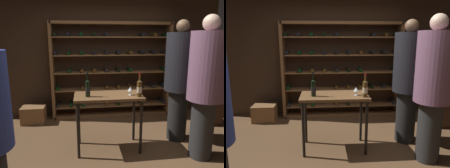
{
  "view_description": "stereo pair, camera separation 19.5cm",
  "coord_description": "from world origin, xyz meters",
  "views": [
    {
      "loc": [
        -0.48,
        -2.83,
        1.74
      ],
      "look_at": [
        -0.06,
        0.29,
        1.07
      ],
      "focal_mm": 33.7,
      "sensor_mm": 36.0,
      "label": 1
    },
    {
      "loc": [
        -0.29,
        -2.85,
        1.74
      ],
      "look_at": [
        -0.06,
        0.29,
        1.07
      ],
      "focal_mm": 33.7,
      "sensor_mm": 36.0,
      "label": 2
    }
  ],
  "objects": [
    {
      "name": "wine_crate",
      "position": [
        -1.56,
        1.57,
        0.18
      ],
      "size": [
        0.48,
        0.34,
        0.36
      ],
      "primitive_type": "cube",
      "rotation": [
        0.0,
        0.0,
        -0.01
      ],
      "color": "brown",
      "rests_on": "ground"
    },
    {
      "name": "person_guest_plum_blouse",
      "position": [
        1.12,
        0.47,
        1.13
      ],
      "size": [
        0.5,
        0.5,
        2.05
      ],
      "rotation": [
        0.0,
        0.0,
        -1.49
      ],
      "color": "black",
      "rests_on": "ground"
    },
    {
      "name": "wine_bottle_gold_foil",
      "position": [
        0.33,
        0.12,
        1.03
      ],
      "size": [
        0.08,
        0.08,
        0.35
      ],
      "color": "#4C3314",
      "rests_on": "tasting_table"
    },
    {
      "name": "wine_rack",
      "position": [
        0.15,
        1.81,
        1.06
      ],
      "size": [
        2.66,
        0.32,
        2.11
      ],
      "color": "brown",
      "rests_on": "ground"
    },
    {
      "name": "ground_plane",
      "position": [
        0.0,
        0.0,
        0.0
      ],
      "size": [
        10.04,
        10.04,
        0.0
      ],
      "primitive_type": "plane",
      "color": "brown"
    },
    {
      "name": "tasting_table",
      "position": [
        -0.12,
        0.29,
        0.78
      ],
      "size": [
        1.04,
        0.56,
        0.9
      ],
      "color": "brown",
      "rests_on": "ground"
    },
    {
      "name": "wine_bottle_amber_reserve",
      "position": [
        -0.43,
        0.23,
        1.03
      ],
      "size": [
        0.08,
        0.08,
        0.37
      ],
      "color": "black",
      "rests_on": "tasting_table"
    },
    {
      "name": "display_cabinet",
      "position": [
        2.1,
        1.07,
        0.91
      ],
      "size": [
        0.44,
        0.36,
        1.81
      ],
      "primitive_type": "cube",
      "color": "#4C2D1E",
      "rests_on": "ground"
    },
    {
      "name": "back_wall",
      "position": [
        0.0,
        2.02,
        1.33
      ],
      "size": [
        5.39,
        0.1,
        2.67
      ],
      "primitive_type": "cube",
      "color": "#3D2B1E",
      "rests_on": "ground"
    },
    {
      "name": "wine_glass_stemmed_right",
      "position": [
        0.22,
        0.23,
        0.99
      ],
      "size": [
        0.08,
        0.08,
        0.13
      ],
      "color": "silver",
      "rests_on": "tasting_table"
    },
    {
      "name": "person_guest_khaki",
      "position": [
        1.22,
        -0.14,
        1.14
      ],
      "size": [
        0.5,
        0.5,
        2.07
      ],
      "rotation": [
        0.0,
        0.0,
        1.85
      ],
      "color": "#292929",
      "rests_on": "ground"
    }
  ]
}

